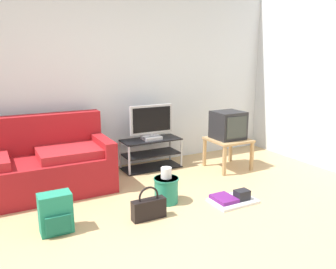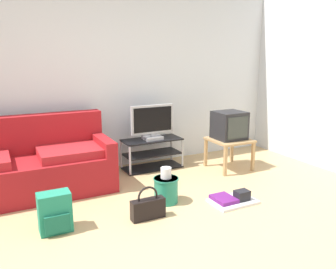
{
  "view_description": "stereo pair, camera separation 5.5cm",
  "coord_description": "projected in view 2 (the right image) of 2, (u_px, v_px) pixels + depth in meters",
  "views": [
    {
      "loc": [
        -1.24,
        -2.26,
        1.62
      ],
      "look_at": [
        0.53,
        1.06,
        0.74
      ],
      "focal_mm": 36.78,
      "sensor_mm": 36.0,
      "label": 1
    },
    {
      "loc": [
        -1.19,
        -2.29,
        1.62
      ],
      "look_at": [
        0.53,
        1.06,
        0.74
      ],
      "focal_mm": 36.78,
      "sensor_mm": 36.0,
      "label": 2
    }
  ],
  "objects": [
    {
      "name": "handbag",
      "position": [
        148.0,
        208.0,
        3.46
      ],
      "size": [
        0.35,
        0.11,
        0.34
      ],
      "rotation": [
        0.0,
        0.0,
        0.45
      ],
      "color": "black",
      "rests_on": "ground_plane"
    },
    {
      "name": "couch",
      "position": [
        25.0,
        167.0,
        4.03
      ],
      "size": [
        1.99,
        0.84,
        0.9
      ],
      "color": "maroon",
      "rests_on": "ground_plane"
    },
    {
      "name": "wall_back",
      "position": [
        87.0,
        75.0,
        4.69
      ],
      "size": [
        9.0,
        0.1,
        2.7
      ],
      "primitive_type": "cube",
      "color": "silver",
      "rests_on": "ground_plane"
    },
    {
      "name": "tv_stand",
      "position": [
        152.0,
        154.0,
        4.99
      ],
      "size": [
        0.85,
        0.38,
        0.43
      ],
      "color": "black",
      "rests_on": "ground_plane"
    },
    {
      "name": "cleaning_bucket",
      "position": [
        166.0,
        188.0,
        3.83
      ],
      "size": [
        0.28,
        0.28,
        0.41
      ],
      "color": "#238466",
      "rests_on": "ground_plane"
    },
    {
      "name": "floor_tray",
      "position": [
        233.0,
        199.0,
        3.85
      ],
      "size": [
        0.5,
        0.35,
        0.14
      ],
      "color": "silver",
      "rests_on": "ground_plane"
    },
    {
      "name": "side_table",
      "position": [
        229.0,
        143.0,
        4.94
      ],
      "size": [
        0.54,
        0.54,
        0.44
      ],
      "color": "tan",
      "rests_on": "ground_plane"
    },
    {
      "name": "backpack",
      "position": [
        55.0,
        213.0,
        3.19
      ],
      "size": [
        0.29,
        0.26,
        0.38
      ],
      "rotation": [
        0.0,
        0.0,
        0.23
      ],
      "color": "#238466",
      "rests_on": "ground_plane"
    },
    {
      "name": "ground_plane",
      "position": [
        169.0,
        254.0,
        2.88
      ],
      "size": [
        9.0,
        9.8,
        0.02
      ],
      "primitive_type": "cube",
      "color": "tan"
    },
    {
      "name": "flat_tv",
      "position": [
        152.0,
        123.0,
        4.87
      ],
      "size": [
        0.64,
        0.22,
        0.5
      ],
      "color": "#B2B2B7",
      "rests_on": "tv_stand"
    },
    {
      "name": "crt_tv",
      "position": [
        229.0,
        125.0,
        4.89
      ],
      "size": [
        0.41,
        0.39,
        0.39
      ],
      "color": "#232326",
      "rests_on": "side_table"
    }
  ]
}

